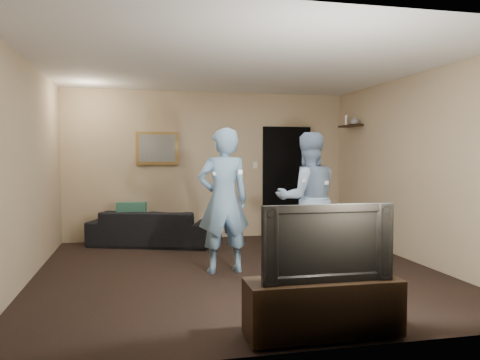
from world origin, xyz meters
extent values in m
plane|color=black|center=(0.00, 0.00, 0.00)|extent=(5.00, 5.00, 0.00)
cube|color=silver|center=(0.00, 0.00, 2.60)|extent=(5.00, 5.00, 0.04)
cube|color=tan|center=(0.00, 2.50, 1.30)|extent=(5.00, 0.04, 2.60)
cube|color=tan|center=(0.00, -2.50, 1.30)|extent=(5.00, 0.04, 2.60)
cube|color=tan|center=(-2.50, 0.00, 1.30)|extent=(0.04, 5.00, 2.60)
cube|color=tan|center=(2.50, 0.00, 1.30)|extent=(0.04, 5.00, 2.60)
imported|color=black|center=(-1.02, 2.01, 0.29)|extent=(2.13, 1.39, 0.58)
cube|color=#194D3F|center=(-1.34, 2.01, 0.48)|extent=(0.49, 0.24, 0.47)
cube|color=olive|center=(-0.90, 2.48, 1.60)|extent=(0.72, 0.05, 0.57)
cube|color=slate|center=(-0.90, 2.45, 1.60)|extent=(0.62, 0.01, 0.47)
cube|color=black|center=(1.45, 2.47, 1.00)|extent=(0.90, 0.06, 2.00)
cube|color=silver|center=(0.85, 2.48, 1.30)|extent=(0.08, 0.02, 0.12)
cube|color=black|center=(2.39, 1.80, 1.99)|extent=(0.20, 0.60, 0.03)
imported|color=#A0A0A4|center=(2.39, 1.64, 2.08)|extent=(0.16, 0.16, 0.14)
cylinder|color=#B6B6BA|center=(2.39, 1.97, 2.09)|extent=(0.06, 0.06, 0.18)
cube|color=black|center=(0.22, -2.26, 0.25)|extent=(1.27, 0.42, 0.45)
imported|color=black|center=(0.22, -2.26, 0.79)|extent=(1.08, 0.16, 0.62)
imported|color=#79A7D2|center=(-0.19, 0.00, 0.91)|extent=(0.69, 0.48, 1.82)
cube|color=white|center=(-0.35, -0.22, 1.26)|extent=(0.04, 0.14, 0.04)
cube|color=white|center=(-0.03, -0.22, 1.28)|extent=(0.05, 0.09, 0.05)
imported|color=#8DAACD|center=(0.99, 0.15, 0.89)|extent=(0.91, 0.73, 1.79)
cube|color=white|center=(0.83, -0.07, 1.16)|extent=(0.04, 0.14, 0.04)
cube|color=white|center=(1.15, -0.07, 1.13)|extent=(0.05, 0.09, 0.05)
camera|label=1|loc=(-1.24, -5.76, 1.48)|focal=35.00mm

